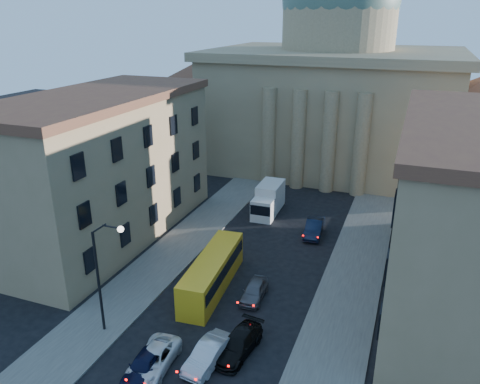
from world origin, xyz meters
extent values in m
cube|color=#504E4A|center=(-8.50, 18.00, 0.07)|extent=(5.00, 60.00, 0.15)
cube|color=#504E4A|center=(8.50, 18.00, 0.07)|extent=(5.00, 60.00, 0.15)
cube|color=#806D4F|center=(0.00, 56.00, 8.00)|extent=(34.00, 26.00, 16.00)
cube|color=#806D4F|center=(0.00, 56.00, 16.40)|extent=(35.50, 27.50, 1.20)
cylinder|color=#806D4F|center=(0.00, 56.00, 20.00)|extent=(16.00, 16.00, 8.00)
cube|color=#806D4F|center=(-21.00, 54.00, 5.50)|extent=(13.00, 13.00, 11.00)
cone|color=brown|center=(-21.00, 54.00, 13.00)|extent=(26.02, 26.02, 4.00)
cylinder|color=#806D4F|center=(-6.00, 42.80, 6.50)|extent=(1.80, 1.80, 13.00)
cylinder|color=#806D4F|center=(-2.00, 42.80, 6.50)|extent=(1.80, 1.80, 13.00)
cylinder|color=#806D4F|center=(2.00, 42.80, 6.50)|extent=(1.80, 1.80, 13.00)
cylinder|color=#806D4F|center=(6.00, 42.80, 6.50)|extent=(1.80, 1.80, 13.00)
cube|color=#997C5A|center=(-17.00, 22.00, 7.00)|extent=(11.00, 26.00, 14.00)
cube|color=brown|center=(-17.00, 22.00, 14.30)|extent=(11.60, 26.60, 0.80)
cube|color=#997C5A|center=(17.00, 22.00, 7.00)|extent=(11.00, 26.00, 14.00)
cylinder|color=black|center=(-7.50, 8.00, 4.00)|extent=(0.20, 0.20, 8.00)
cylinder|color=black|center=(-6.95, 8.00, 8.35)|extent=(1.30, 0.12, 0.96)
cylinder|color=black|center=(-5.95, 8.00, 8.65)|extent=(1.30, 0.12, 0.12)
sphere|color=white|center=(-5.20, 8.00, 8.60)|extent=(0.44, 0.44, 0.44)
imported|color=black|center=(-2.35, 5.26, 0.72)|extent=(1.89, 4.31, 1.44)
imported|color=#A9ACB1|center=(1.10, 7.58, 0.75)|extent=(2.15, 4.72, 1.50)
imported|color=white|center=(-2.09, 5.88, 0.68)|extent=(2.60, 5.04, 1.36)
imported|color=black|center=(2.52, 9.27, 0.71)|extent=(2.60, 5.12, 1.42)
imported|color=#525157|center=(1.40, 15.89, 0.70)|extent=(1.86, 4.17, 1.39)
imported|color=black|center=(3.41, 29.18, 0.79)|extent=(2.06, 4.93, 1.59)
cube|color=gold|center=(-2.39, 16.06, 1.46)|extent=(3.18, 10.51, 2.92)
cube|color=black|center=(-2.39, 16.06, 1.93)|extent=(3.19, 9.95, 1.04)
cylinder|color=black|center=(-3.02, 12.23, 0.47)|extent=(0.36, 0.96, 0.94)
cylinder|color=black|center=(-1.15, 12.38, 0.47)|extent=(0.36, 0.96, 0.94)
cylinder|color=black|center=(-3.63, 19.74, 0.47)|extent=(0.36, 0.96, 0.94)
cylinder|color=black|center=(-1.75, 19.89, 0.47)|extent=(0.36, 0.96, 0.94)
cube|color=silver|center=(-2.81, 31.08, 1.24)|extent=(2.42, 2.52, 2.47)
cube|color=black|center=(-2.79, 29.90, 1.55)|extent=(2.27, 0.17, 1.13)
cube|color=silver|center=(-2.87, 33.86, 1.80)|extent=(2.56, 4.38, 3.19)
cylinder|color=black|center=(-3.83, 30.65, 0.46)|extent=(0.31, 0.93, 0.93)
cylinder|color=black|center=(-1.77, 30.69, 0.46)|extent=(0.31, 0.93, 0.93)
cylinder|color=black|center=(-3.92, 34.77, 0.46)|extent=(0.31, 0.93, 0.93)
cylinder|color=black|center=(-1.86, 34.81, 0.46)|extent=(0.31, 0.93, 0.93)
camera|label=1|loc=(11.90, -15.07, 21.73)|focal=35.00mm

